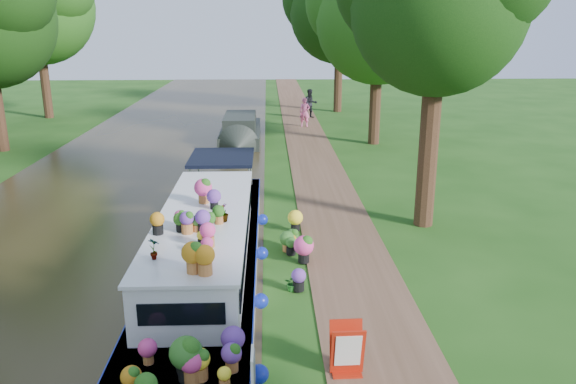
% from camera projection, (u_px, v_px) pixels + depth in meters
% --- Properties ---
extents(ground, '(100.00, 100.00, 0.00)m').
position_uv_depth(ground, '(303.00, 268.00, 13.90)').
color(ground, '#1A4511').
rests_on(ground, ground).
extents(canal_water, '(10.00, 100.00, 0.02)m').
position_uv_depth(canal_water, '(58.00, 271.00, 13.69)').
color(canal_water, black).
rests_on(canal_water, ground).
extents(towpath, '(2.20, 100.00, 0.03)m').
position_uv_depth(towpath, '(352.00, 266.00, 13.94)').
color(towpath, brown).
rests_on(towpath, ground).
extents(plant_boat, '(2.29, 13.52, 2.26)m').
position_uv_depth(plant_boat, '(206.00, 258.00, 12.36)').
color(plant_boat, silver).
rests_on(plant_boat, canal_water).
extents(tree_near_mid, '(6.90, 6.60, 9.40)m').
position_uv_depth(tree_near_mid, '(379.00, 10.00, 26.66)').
color(tree_near_mid, '#341D11').
rests_on(tree_near_mid, ground).
extents(tree_near_far, '(7.59, 7.26, 10.30)m').
position_uv_depth(tree_near_far, '(340.00, 5.00, 37.01)').
color(tree_near_far, '#341D11').
rests_on(tree_near_far, ground).
extents(second_boat, '(2.02, 7.00, 1.36)m').
position_uv_depth(second_boat, '(240.00, 131.00, 28.83)').
color(second_boat, black).
rests_on(second_boat, canal_water).
extents(sandwich_board, '(0.57, 0.46, 0.91)m').
position_uv_depth(sandwich_board, '(347.00, 351.00, 9.55)').
color(sandwich_board, '#AD1D0C').
rests_on(sandwich_board, towpath).
extents(pedestrian_pink, '(0.64, 0.46, 1.67)m').
position_uv_depth(pedestrian_pink, '(305.00, 112.00, 32.83)').
color(pedestrian_pink, pink).
rests_on(pedestrian_pink, towpath).
extents(pedestrian_dark, '(1.01, 0.86, 1.83)m').
position_uv_depth(pedestrian_dark, '(310.00, 104.00, 35.86)').
color(pedestrian_dark, black).
rests_on(pedestrian_dark, towpath).
extents(verge_plant, '(0.40, 0.37, 0.37)m').
position_uv_depth(verge_plant, '(293.00, 283.00, 12.64)').
color(verge_plant, '#216E21').
rests_on(verge_plant, ground).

